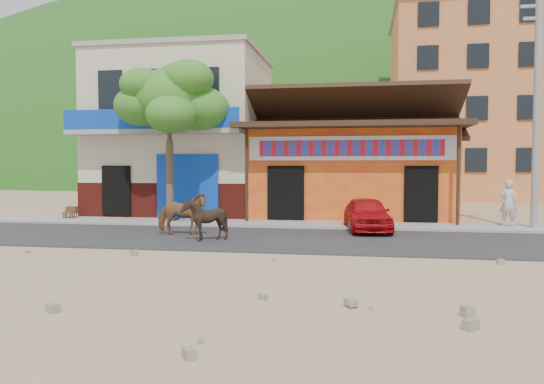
{
  "coord_description": "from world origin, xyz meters",
  "views": [
    {
      "loc": [
        2.48,
        -13.01,
        2.25
      ],
      "look_at": [
        -0.26,
        3.0,
        1.4
      ],
      "focal_mm": 35.0,
      "sensor_mm": 36.0,
      "label": 1
    }
  ],
  "objects_px": {
    "utility_pole": "(537,108)",
    "cafe_chair_right": "(69,207)",
    "red_car": "(367,214)",
    "pedestrian": "(508,203)",
    "cow_tan": "(182,214)",
    "cafe_chair_left": "(71,207)",
    "tree": "(170,141)",
    "cow_dark": "(205,220)",
    "scooter": "(187,210)"
  },
  "relations": [
    {
      "from": "cow_tan",
      "to": "scooter",
      "type": "xyz_separation_m",
      "value": [
        -0.93,
        3.23,
        -0.17
      ]
    },
    {
      "from": "scooter",
      "to": "tree",
      "type": "bearing_deg",
      "value": 115.7
    },
    {
      "from": "tree",
      "to": "scooter",
      "type": "height_order",
      "value": "tree"
    },
    {
      "from": "cow_dark",
      "to": "cafe_chair_left",
      "type": "distance_m",
      "value": 8.45
    },
    {
      "from": "tree",
      "to": "cow_tan",
      "type": "relative_size",
      "value": 3.83
    },
    {
      "from": "scooter",
      "to": "utility_pole",
      "type": "bearing_deg",
      "value": -80.78
    },
    {
      "from": "tree",
      "to": "cow_dark",
      "type": "bearing_deg",
      "value": -57.82
    },
    {
      "from": "red_car",
      "to": "cafe_chair_right",
      "type": "distance_m",
      "value": 11.74
    },
    {
      "from": "utility_pole",
      "to": "cafe_chair_right",
      "type": "relative_size",
      "value": 9.44
    },
    {
      "from": "pedestrian",
      "to": "scooter",
      "type": "bearing_deg",
      "value": 17.93
    },
    {
      "from": "pedestrian",
      "to": "red_car",
      "type": "bearing_deg",
      "value": 33.72
    },
    {
      "from": "scooter",
      "to": "cafe_chair_left",
      "type": "xyz_separation_m",
      "value": [
        -5.0,
        0.44,
        0.01
      ]
    },
    {
      "from": "cow_tan",
      "to": "pedestrian",
      "type": "xyz_separation_m",
      "value": [
        10.52,
        3.57,
        0.22
      ]
    },
    {
      "from": "cow_tan",
      "to": "cafe_chair_left",
      "type": "relative_size",
      "value": 1.87
    },
    {
      "from": "tree",
      "to": "cow_tan",
      "type": "xyz_separation_m",
      "value": [
        1.53,
        -3.06,
        -2.42
      ]
    },
    {
      "from": "cow_dark",
      "to": "cafe_chair_right",
      "type": "xyz_separation_m",
      "value": [
        -6.99,
        4.59,
        -0.11
      ]
    },
    {
      "from": "red_car",
      "to": "tree",
      "type": "bearing_deg",
      "value": 164.13
    },
    {
      "from": "red_car",
      "to": "cafe_chair_left",
      "type": "relative_size",
      "value": 3.96
    },
    {
      "from": "cow_dark",
      "to": "cafe_chair_right",
      "type": "distance_m",
      "value": 8.37
    },
    {
      "from": "cow_tan",
      "to": "cafe_chair_right",
      "type": "distance_m",
      "value": 6.9
    },
    {
      "from": "cow_dark",
      "to": "red_car",
      "type": "bearing_deg",
      "value": 130.52
    },
    {
      "from": "cow_dark",
      "to": "scooter",
      "type": "xyz_separation_m",
      "value": [
        -1.99,
        4.3,
        -0.13
      ]
    },
    {
      "from": "cow_dark",
      "to": "scooter",
      "type": "relative_size",
      "value": 0.79
    },
    {
      "from": "red_car",
      "to": "scooter",
      "type": "height_order",
      "value": "red_car"
    },
    {
      "from": "cow_tan",
      "to": "cafe_chair_right",
      "type": "bearing_deg",
      "value": 51.16
    },
    {
      "from": "utility_pole",
      "to": "cafe_chair_left",
      "type": "height_order",
      "value": "utility_pole"
    },
    {
      "from": "scooter",
      "to": "pedestrian",
      "type": "xyz_separation_m",
      "value": [
        11.45,
        0.33,
        0.39
      ]
    },
    {
      "from": "cow_tan",
      "to": "cow_dark",
      "type": "xyz_separation_m",
      "value": [
        1.07,
        -1.07,
        -0.05
      ]
    },
    {
      "from": "cow_dark",
      "to": "cafe_chair_left",
      "type": "bearing_deg",
      "value": -117.46
    },
    {
      "from": "red_car",
      "to": "scooter",
      "type": "bearing_deg",
      "value": 161.93
    },
    {
      "from": "cow_dark",
      "to": "pedestrian",
      "type": "distance_m",
      "value": 10.53
    },
    {
      "from": "utility_pole",
      "to": "cow_dark",
      "type": "relative_size",
      "value": 6.51
    },
    {
      "from": "red_car",
      "to": "pedestrian",
      "type": "height_order",
      "value": "pedestrian"
    },
    {
      "from": "cafe_chair_left",
      "to": "cafe_chair_right",
      "type": "relative_size",
      "value": 0.99
    },
    {
      "from": "scooter",
      "to": "pedestrian",
      "type": "distance_m",
      "value": 11.46
    },
    {
      "from": "cow_dark",
      "to": "cafe_chair_right",
      "type": "relative_size",
      "value": 1.45
    },
    {
      "from": "cow_tan",
      "to": "tree",
      "type": "bearing_deg",
      "value": 18.46
    },
    {
      "from": "utility_pole",
      "to": "cafe_chair_right",
      "type": "height_order",
      "value": "utility_pole"
    },
    {
      "from": "cow_dark",
      "to": "tree",
      "type": "bearing_deg",
      "value": -141.18
    },
    {
      "from": "cafe_chair_left",
      "to": "tree",
      "type": "bearing_deg",
      "value": -6.33
    },
    {
      "from": "cow_dark",
      "to": "cafe_chair_left",
      "type": "height_order",
      "value": "cow_dark"
    },
    {
      "from": "tree",
      "to": "pedestrian",
      "type": "distance_m",
      "value": 12.26
    },
    {
      "from": "cow_tan",
      "to": "cafe_chair_left",
      "type": "distance_m",
      "value": 6.97
    },
    {
      "from": "red_car",
      "to": "utility_pole",
      "type": "bearing_deg",
      "value": 4.17
    },
    {
      "from": "utility_pole",
      "to": "cow_tan",
      "type": "bearing_deg",
      "value": -163.89
    },
    {
      "from": "tree",
      "to": "red_car",
      "type": "distance_m",
      "value": 7.73
    },
    {
      "from": "cow_dark",
      "to": "pedestrian",
      "type": "height_order",
      "value": "pedestrian"
    },
    {
      "from": "scooter",
      "to": "cafe_chair_right",
      "type": "bearing_deg",
      "value": 95.78
    },
    {
      "from": "cafe_chair_left",
      "to": "cafe_chair_right",
      "type": "xyz_separation_m",
      "value": [
        0.0,
        -0.14,
        0.01
      ]
    },
    {
      "from": "red_car",
      "to": "cafe_chair_left",
      "type": "height_order",
      "value": "red_car"
    }
  ]
}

